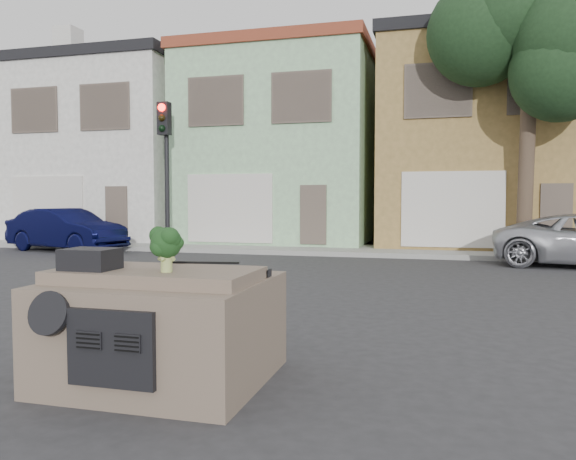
% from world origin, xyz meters
% --- Properties ---
extents(ground_plane, '(120.00, 120.00, 0.00)m').
position_xyz_m(ground_plane, '(0.00, 0.00, 0.00)').
color(ground_plane, '#303033').
rests_on(ground_plane, ground).
extents(sidewalk, '(40.00, 3.00, 0.15)m').
position_xyz_m(sidewalk, '(0.00, 10.50, 0.07)').
color(sidewalk, gray).
rests_on(sidewalk, ground).
extents(townhouse_white, '(7.20, 8.20, 7.55)m').
position_xyz_m(townhouse_white, '(-11.00, 14.50, 3.77)').
color(townhouse_white, silver).
rests_on(townhouse_white, ground).
extents(townhouse_mint, '(7.20, 8.20, 7.55)m').
position_xyz_m(townhouse_mint, '(-3.50, 14.50, 3.77)').
color(townhouse_mint, '#99CA97').
rests_on(townhouse_mint, ground).
extents(townhouse_tan, '(7.20, 8.20, 7.55)m').
position_xyz_m(townhouse_tan, '(4.00, 14.50, 3.77)').
color(townhouse_tan, olive).
rests_on(townhouse_tan, ground).
extents(navy_sedan, '(4.64, 2.47, 1.45)m').
position_xyz_m(navy_sedan, '(-9.73, 8.48, 0.00)').
color(navy_sedan, black).
rests_on(navy_sedan, ground).
extents(traffic_signal, '(0.40, 0.40, 5.10)m').
position_xyz_m(traffic_signal, '(-6.50, 9.50, 2.55)').
color(traffic_signal, black).
rests_on(traffic_signal, ground).
extents(tree_near, '(4.40, 4.00, 8.50)m').
position_xyz_m(tree_near, '(5.00, 9.80, 4.25)').
color(tree_near, '#1A331A').
rests_on(tree_near, ground).
extents(car_dashboard, '(2.00, 1.80, 1.12)m').
position_xyz_m(car_dashboard, '(0.00, -3.00, 0.56)').
color(car_dashboard, '#6E5D4D').
rests_on(car_dashboard, ground).
extents(instrument_hump, '(0.48, 0.38, 0.20)m').
position_xyz_m(instrument_hump, '(-0.58, -3.35, 1.22)').
color(instrument_hump, black).
rests_on(instrument_hump, car_dashboard).
extents(wiper_arm, '(0.69, 0.15, 0.02)m').
position_xyz_m(wiper_arm, '(0.28, -2.62, 1.13)').
color(wiper_arm, black).
rests_on(wiper_arm, car_dashboard).
extents(broccoli, '(0.48, 0.48, 0.42)m').
position_xyz_m(broccoli, '(0.20, -3.33, 1.33)').
color(broccoli, black).
rests_on(broccoli, car_dashboard).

